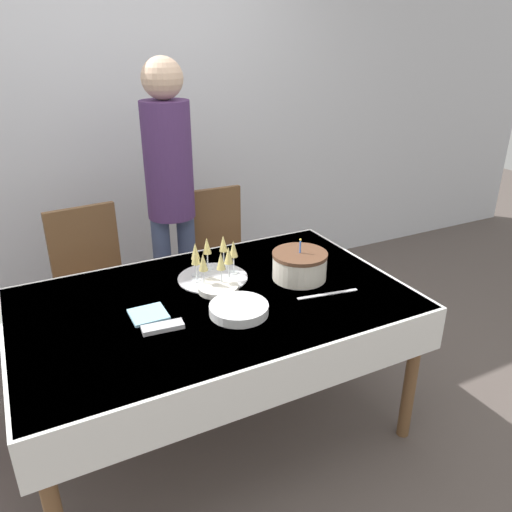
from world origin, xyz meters
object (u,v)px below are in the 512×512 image
(dining_chair_far_left, at_px, (94,283))
(champagne_tray, at_px, (213,262))
(plate_stack_main, at_px, (239,309))
(dining_chair_far_right, at_px, (219,258))
(birthday_cake, at_px, (300,266))
(plate_stack_dessert, at_px, (218,288))
(person_standing, at_px, (170,181))

(dining_chair_far_left, bearing_deg, champagne_tray, -54.77)
(dining_chair_far_left, bearing_deg, plate_stack_main, -67.00)
(plate_stack_main, bearing_deg, dining_chair_far_right, 71.71)
(birthday_cake, distance_m, plate_stack_dessert, 0.42)
(plate_stack_dessert, bearing_deg, champagne_tray, 75.97)
(birthday_cake, relative_size, champagne_tray, 0.78)
(champagne_tray, distance_m, plate_stack_dessert, 0.15)
(dining_chair_far_left, relative_size, plate_stack_main, 3.72)
(dining_chair_far_left, height_order, birthday_cake, birthday_cake)
(birthday_cake, relative_size, plate_stack_main, 1.05)
(birthday_cake, height_order, champagne_tray, birthday_cake)
(birthday_cake, bearing_deg, dining_chair_far_left, 134.41)
(champagne_tray, height_order, person_standing, person_standing)
(plate_stack_main, xyz_separation_m, person_standing, (0.06, 1.07, 0.30))
(plate_stack_dessert, bearing_deg, birthday_cake, -8.53)
(dining_chair_far_left, xyz_separation_m, dining_chair_far_right, (0.79, 0.00, 0.00))
(dining_chair_far_left, distance_m, birthday_cake, 1.26)
(champagne_tray, height_order, plate_stack_dessert, champagne_tray)
(dining_chair_far_right, height_order, birthday_cake, birthday_cake)
(birthday_cake, xyz_separation_m, person_standing, (-0.35, 0.89, 0.25))
(person_standing, bearing_deg, birthday_cake, -68.56)
(champagne_tray, bearing_deg, plate_stack_dessert, -104.03)
(plate_stack_dessert, xyz_separation_m, person_standing, (0.06, 0.83, 0.30))
(dining_chair_far_right, distance_m, champagne_tray, 0.81)
(birthday_cake, relative_size, plate_stack_dessert, 1.40)
(dining_chair_far_right, height_order, person_standing, person_standing)
(person_standing, bearing_deg, champagne_tray, -91.99)
(plate_stack_main, distance_m, person_standing, 1.11)
(champagne_tray, xyz_separation_m, person_standing, (0.02, 0.70, 0.23))
(dining_chair_far_right, distance_m, birthday_cake, 0.92)
(dining_chair_far_right, distance_m, plate_stack_dessert, 0.91)
(plate_stack_main, bearing_deg, plate_stack_dessert, 89.25)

